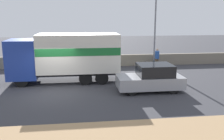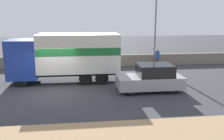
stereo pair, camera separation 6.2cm
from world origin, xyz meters
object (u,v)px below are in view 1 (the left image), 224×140
Objects in this scene: car_hatchback at (151,78)px; pedestrian at (157,58)px; box_truck at (67,55)px; street_lamp at (155,21)px.

car_hatchback is 7.02m from pedestrian.
box_truck is 4.35× the size of pedestrian.
box_truck is at bearing -148.53° from street_lamp.
street_lamp is at bearing 92.85° from pedestrian.
box_truck is 1.87× the size of car_hatchback.
box_truck is (-7.52, -4.60, -2.15)m from street_lamp.
car_hatchback is (5.14, -2.78, -1.12)m from box_truck.
street_lamp is 4.12× the size of pedestrian.
car_hatchback is at bearing -107.83° from street_lamp.
car_hatchback is 2.33× the size of pedestrian.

